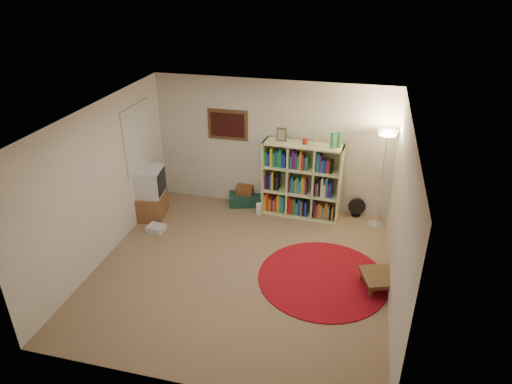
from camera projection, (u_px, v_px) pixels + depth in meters
room at (237, 198)px, 6.68m from camera, size 4.54×4.54×2.54m
bookshelf at (301, 181)px, 8.47m from camera, size 1.47×0.51×1.74m
floor_lamp at (386, 148)px, 7.71m from camera, size 0.41×0.41×1.84m
floor_fan at (357, 207)px, 8.63m from camera, size 0.33×0.21×0.37m
tv_stand at (151, 194)px, 8.53m from camera, size 0.56×0.73×0.97m
dvd_box at (156, 228)px, 8.22m from camera, size 0.33×0.29×0.10m
suitcase at (246, 199)px, 9.11m from camera, size 0.74×0.59×0.21m
wicker_basket at (245, 190)px, 9.05m from camera, size 0.33×0.25×0.18m
paper_towel at (259, 209)px, 8.73m from camera, size 0.12×0.12×0.22m
red_rug at (323, 278)px, 7.00m from camera, size 1.99×1.99×0.02m
side_table at (381, 277)px, 6.71m from camera, size 0.68×0.68×0.25m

